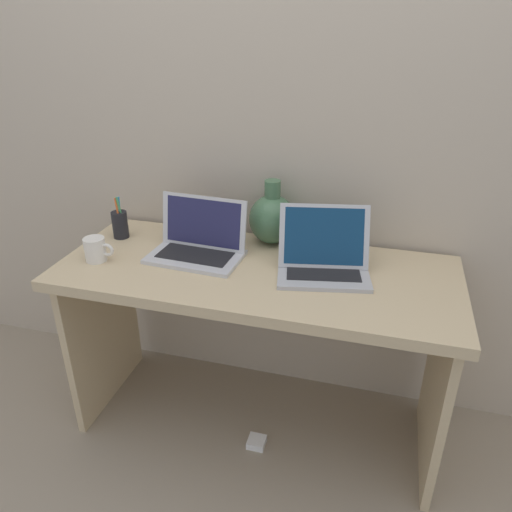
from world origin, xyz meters
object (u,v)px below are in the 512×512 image
Objects in this scene: coffee_mug at (96,249)px; pen_cup at (120,224)px; power_brick at (257,442)px; laptop_left at (199,241)px; laptop_right at (324,256)px; green_vase at (272,218)px.

pen_cup reaches higher than coffee_mug.
pen_cup reaches higher than power_brick.
coffee_mug is 1.65× the size of power_brick.
laptop_right is at bearing -1.07° from laptop_left.
laptop_right is 5.11× the size of power_brick.
laptop_right is at bearing -4.93° from pen_cup.
pen_cup is at bearing -168.74° from green_vase.
pen_cup is at bearing 175.07° from laptop_right.
power_brick is (0.28, -0.18, -0.78)m from laptop_left.
green_vase reaches higher than pen_cup.
power_brick is at bearing -33.18° from laptop_left.
green_vase is 0.62m from pen_cup.
coffee_mug is at bearing -150.32° from green_vase.
green_vase is 2.21× the size of coffee_mug.
coffee_mug is 0.99m from power_brick.
laptop_right reaches higher than power_brick.
coffee_mug is 0.22m from pen_cup.
laptop_left is at bearing 23.30° from coffee_mug.
green_vase is 1.42× the size of pen_cup.
green_vase is at bearing 95.80° from power_brick.
green_vase is 0.91m from power_brick.
coffee_mug is at bearing -84.92° from pen_cup.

